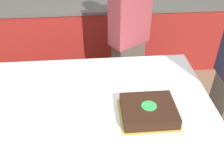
# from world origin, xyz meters

# --- Properties ---
(ground_plane) EXTENTS (14.00, 14.00, 0.00)m
(ground_plane) POSITION_xyz_m (0.00, 0.00, 0.00)
(ground_plane) COLOR #7A664C
(back_counter) EXTENTS (4.40, 0.58, 0.92)m
(back_counter) POSITION_xyz_m (0.00, 1.63, 0.46)
(back_counter) COLOR maroon
(back_counter) RESTS_ON ground_plane
(dining_table) EXTENTS (2.04, 1.12, 0.76)m
(dining_table) POSITION_xyz_m (0.00, 0.00, 0.38)
(dining_table) COLOR white
(dining_table) RESTS_ON ground_plane
(cake) EXTENTS (0.43, 0.38, 0.09)m
(cake) POSITION_xyz_m (0.49, -0.27, 0.81)
(cake) COLOR gold
(cake) RESTS_ON dining_table
(plate_stack) EXTENTS (0.24, 0.24, 0.05)m
(plate_stack) POSITION_xyz_m (-0.59, -0.08, 0.79)
(plate_stack) COLOR white
(plate_stack) RESTS_ON dining_table
(side_plate_near_cake) EXTENTS (0.18, 0.18, 0.00)m
(side_plate_near_cake) POSITION_xyz_m (0.51, 0.05, 0.77)
(side_plate_near_cake) COLOR white
(side_plate_near_cake) RESTS_ON dining_table
(person_cutting_cake) EXTENTS (0.44, 0.38, 1.65)m
(person_cutting_cake) POSITION_xyz_m (0.49, 0.78, 0.86)
(person_cutting_cake) COLOR #4C4238
(person_cutting_cake) RESTS_ON ground_plane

